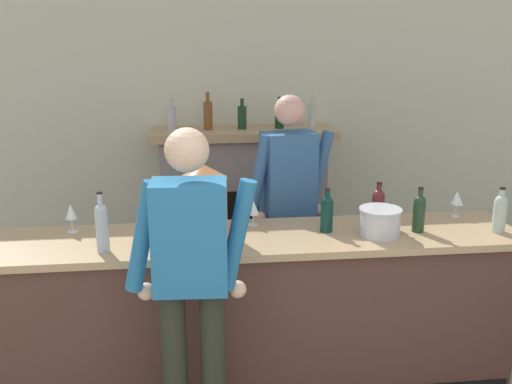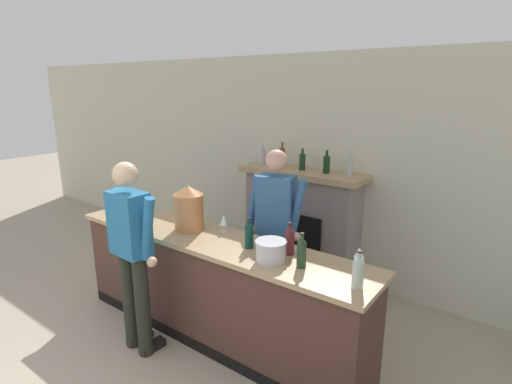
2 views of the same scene
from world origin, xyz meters
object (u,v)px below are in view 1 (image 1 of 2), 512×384
(person_bartender, at_px, (288,207))
(wine_glass_back_row, at_px, (457,199))
(wine_bottle_burgundy_dark, at_px, (419,212))
(fireplace_stone, at_px, (243,206))
(wine_bottle_chardonnay_pale, at_px, (102,226))
(wine_bottle_merlot_tall, at_px, (327,212))
(wine_bottle_cabernet_heavy, at_px, (500,212))
(person_customer, at_px, (191,285))
(copper_dispenser, at_px, (203,200))
(wine_glass_by_dispenser, at_px, (71,213))
(wine_bottle_port_short, at_px, (378,205))
(wine_glass_front_left, at_px, (253,208))
(ice_bucket_steel, at_px, (380,222))

(person_bartender, bearing_deg, wine_glass_back_row, -21.80)
(wine_glass_back_row, bearing_deg, person_bartender, 158.20)
(person_bartender, distance_m, wine_bottle_burgundy_dark, 0.97)
(wine_bottle_burgundy_dark, bearing_deg, wine_glass_back_row, 34.91)
(fireplace_stone, distance_m, wine_bottle_chardonnay_pale, 2.02)
(wine_bottle_burgundy_dark, bearing_deg, wine_bottle_merlot_tall, 173.35)
(wine_bottle_cabernet_heavy, distance_m, wine_bottle_merlot_tall, 1.05)
(wine_bottle_merlot_tall, bearing_deg, person_customer, -143.96)
(copper_dispenser, bearing_deg, wine_glass_by_dispenser, 169.62)
(fireplace_stone, distance_m, wine_glass_by_dispenser, 1.86)
(wine_bottle_cabernet_heavy, xyz_separation_m, wine_glass_back_row, (-0.12, 0.32, -0.01))
(wine_bottle_cabernet_heavy, relative_size, wine_bottle_port_short, 1.02)
(fireplace_stone, relative_size, wine_bottle_chardonnay_pale, 4.92)
(copper_dispenser, bearing_deg, wine_bottle_merlot_tall, -1.28)
(wine_bottle_chardonnay_pale, distance_m, wine_bottle_cabernet_heavy, 2.34)
(copper_dispenser, height_order, wine_glass_front_left, copper_dispenser)
(wine_bottle_burgundy_dark, xyz_separation_m, wine_glass_front_left, (-0.99, 0.23, -0.01))
(wine_glass_front_left, bearing_deg, fireplace_stone, 87.40)
(wine_bottle_cabernet_heavy, bearing_deg, wine_bottle_burgundy_dark, 172.33)
(wine_bottle_chardonnay_pale, distance_m, wine_glass_by_dispenser, 0.42)
(person_bartender, bearing_deg, ice_bucket_steel, -58.78)
(fireplace_stone, bearing_deg, ice_bucket_steel, -67.92)
(fireplace_stone, bearing_deg, copper_dispenser, -103.80)
(fireplace_stone, height_order, wine_bottle_merlot_tall, fireplace_stone)
(fireplace_stone, height_order, wine_bottle_burgundy_dark, fireplace_stone)
(fireplace_stone, relative_size, wine_bottle_cabernet_heavy, 6.07)
(person_bartender, distance_m, wine_glass_front_left, 0.55)
(ice_bucket_steel, distance_m, wine_glass_back_row, 0.68)
(person_bartender, distance_m, ice_bucket_steel, 0.84)
(ice_bucket_steel, xyz_separation_m, wine_glass_front_left, (-0.73, 0.27, 0.03))
(person_customer, bearing_deg, wine_bottle_chardonnay_pale, 139.51)
(wine_bottle_burgundy_dark, bearing_deg, ice_bucket_steel, -170.86)
(copper_dispenser, bearing_deg, wine_glass_back_row, 5.83)
(wine_bottle_cabernet_heavy, bearing_deg, person_customer, -165.84)
(person_customer, bearing_deg, wine_bottle_merlot_tall, 36.04)
(ice_bucket_steel, bearing_deg, person_bartender, 121.22)
(ice_bucket_steel, xyz_separation_m, wine_bottle_merlot_tall, (-0.30, 0.11, 0.04))
(wine_bottle_merlot_tall, bearing_deg, wine_glass_back_row, 11.49)
(wine_bottle_burgundy_dark, bearing_deg, wine_bottle_chardonnay_pale, -176.15)
(fireplace_stone, relative_size, person_customer, 0.97)
(ice_bucket_steel, xyz_separation_m, wine_bottle_burgundy_dark, (0.26, 0.04, 0.04))
(person_customer, height_order, wine_bottle_merlot_tall, person_customer)
(person_bartender, distance_m, wine_bottle_merlot_tall, 0.64)
(copper_dispenser, xyz_separation_m, wine_bottle_merlot_tall, (0.74, -0.02, -0.10))
(person_bartender, bearing_deg, wine_bottle_burgundy_dark, -44.26)
(wine_glass_by_dispenser, bearing_deg, ice_bucket_steel, -8.30)
(person_bartender, distance_m, wine_glass_back_row, 1.14)
(wine_bottle_cabernet_heavy, bearing_deg, fireplace_stone, 130.08)
(wine_glass_back_row, bearing_deg, wine_glass_front_left, -179.08)
(wine_bottle_burgundy_dark, height_order, wine_glass_front_left, wine_bottle_burgundy_dark)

